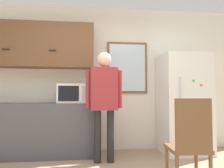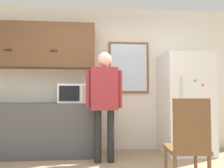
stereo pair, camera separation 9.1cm
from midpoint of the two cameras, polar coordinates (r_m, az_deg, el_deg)
The scene contains 8 objects.
back_wall at distance 4.15m, azimuth -4.69°, elevation 1.63°, with size 6.00×0.06×2.70m.
counter at distance 3.98m, azimuth -21.45°, elevation -11.05°, with size 2.13×0.58×0.89m.
upper_cabinets at distance 4.14m, azimuth -20.67°, elevation 9.41°, with size 2.13×0.38×0.78m.
microwave at distance 3.75m, azimuth -11.10°, elevation -2.47°, with size 0.46×0.40×0.32m.
person at distance 3.36m, azimuth -2.86°, elevation -2.83°, with size 0.56×0.22×1.68m.
refrigerator at distance 4.11m, azimuth 17.58°, elevation -4.85°, with size 0.80×0.72×1.75m.
chair at distance 2.56m, azimuth 18.71°, elevation -13.88°, with size 0.44×0.44×0.98m.
window at distance 4.19m, azimuth 3.37°, elevation 4.27°, with size 0.77×0.05×0.97m.
Camera 1 is at (-0.19, -2.05, 1.01)m, focal length 35.00 mm.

